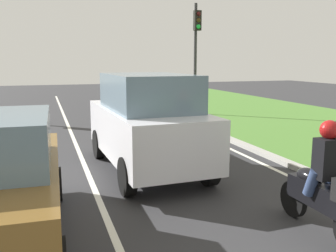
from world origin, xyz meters
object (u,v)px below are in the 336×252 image
motorcycle (327,199)px  traffic_light_near_right (196,42)px  car_suv_ahead (147,122)px  rider_person (327,158)px

motorcycle → traffic_light_near_right: size_ratio=0.37×
car_suv_ahead → rider_person: car_suv_ahead is taller
traffic_light_near_right → rider_person: bearing=-103.9°
rider_person → traffic_light_near_right: (3.05, 12.30, 2.27)m
motorcycle → rider_person: size_ratio=1.63×
car_suv_ahead → rider_person: (1.60, -4.08, 0.02)m
rider_person → traffic_light_near_right: 12.87m
car_suv_ahead → motorcycle: bearing=-70.9°
car_suv_ahead → traffic_light_near_right: traffic_light_near_right is taller
motorcycle → rider_person: 0.62m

